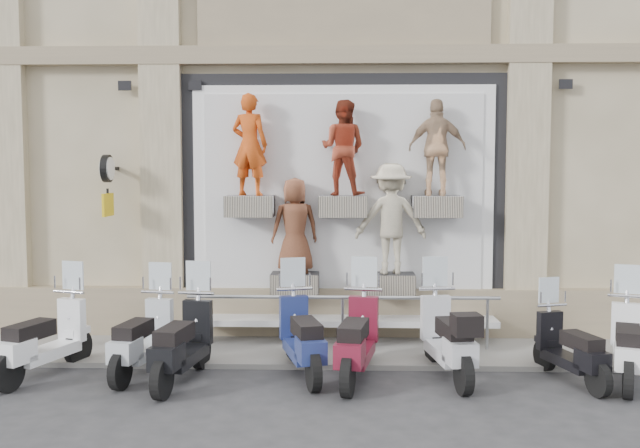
# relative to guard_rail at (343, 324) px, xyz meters

# --- Properties ---
(ground) EXTENTS (90.00, 90.00, 0.00)m
(ground) POSITION_rel_guard_rail_xyz_m (0.00, -2.00, -0.47)
(ground) COLOR #2E2E30
(ground) RESTS_ON ground
(sidewalk) EXTENTS (16.00, 2.20, 0.08)m
(sidewalk) POSITION_rel_guard_rail_xyz_m (0.00, 0.10, -0.43)
(sidewalk) COLOR gray
(sidewalk) RESTS_ON ground
(building) EXTENTS (14.00, 8.60, 12.00)m
(building) POSITION_rel_guard_rail_xyz_m (0.00, 5.00, 5.54)
(building) COLOR #C8B792
(building) RESTS_ON ground
(shop_vitrine) EXTENTS (5.60, 0.83, 4.30)m
(shop_vitrine) POSITION_rel_guard_rail_xyz_m (0.10, 0.75, 1.90)
(shop_vitrine) COLOR black
(shop_vitrine) RESTS_ON ground
(guard_rail) EXTENTS (5.06, 0.10, 0.93)m
(guard_rail) POSITION_rel_guard_rail_xyz_m (0.00, 0.00, 0.00)
(guard_rail) COLOR #9EA0A5
(guard_rail) RESTS_ON ground
(clock_sign_bracket) EXTENTS (0.10, 0.80, 1.02)m
(clock_sign_bracket) POSITION_rel_guard_rail_xyz_m (-3.90, 0.47, 2.34)
(clock_sign_bracket) COLOR black
(clock_sign_bracket) RESTS_ON ground
(scooter_b) EXTENTS (1.14, 2.03, 1.58)m
(scooter_b) POSITION_rel_guard_rail_xyz_m (-4.21, -1.48, 0.33)
(scooter_b) COLOR white
(scooter_b) RESTS_ON ground
(scooter_c) EXTENTS (0.87, 1.97, 1.55)m
(scooter_c) POSITION_rel_guard_rail_xyz_m (-2.85, -1.32, 0.31)
(scooter_c) COLOR #ADB4BB
(scooter_c) RESTS_ON ground
(scooter_d) EXTENTS (0.87, 2.05, 1.61)m
(scooter_d) POSITION_rel_guard_rail_xyz_m (-2.20, -1.68, 0.34)
(scooter_d) COLOR black
(scooter_d) RESTS_ON ground
(scooter_e) EXTENTS (1.08, 2.08, 1.62)m
(scooter_e) POSITION_rel_guard_rail_xyz_m (-0.58, -1.30, 0.35)
(scooter_e) COLOR navy
(scooter_e) RESTS_ON ground
(scooter_f) EXTENTS (0.95, 2.12, 1.66)m
(scooter_f) POSITION_rel_guard_rail_xyz_m (0.20, -1.49, 0.37)
(scooter_f) COLOR maroon
(scooter_f) RESTS_ON ground
(scooter_g) EXTENTS (0.88, 2.09, 1.65)m
(scooter_g) POSITION_rel_guard_rail_xyz_m (1.47, -1.35, 0.36)
(scooter_g) COLOR #B7B9BF
(scooter_g) RESTS_ON ground
(scooter_h) EXTENTS (0.96, 1.78, 1.39)m
(scooter_h) POSITION_rel_guard_rail_xyz_m (3.13, -1.52, 0.23)
(scooter_h) COLOR black
(scooter_h) RESTS_ON ground
(scooter_i) EXTENTS (1.18, 2.01, 1.57)m
(scooter_i) POSITION_rel_guard_rail_xyz_m (3.90, -1.51, 0.32)
(scooter_i) COLOR white
(scooter_i) RESTS_ON ground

